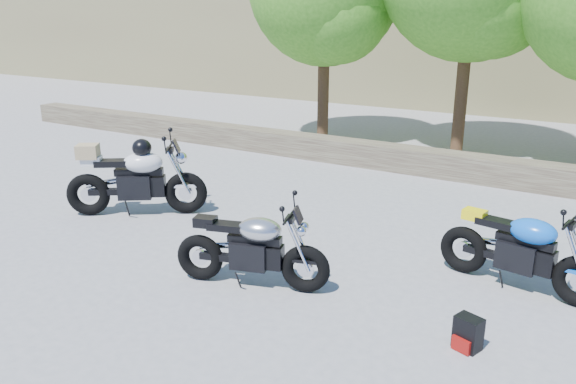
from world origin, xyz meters
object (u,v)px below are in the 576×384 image
object	(u,v)px
silver_bike	(252,250)
white_bike	(135,178)
blue_bike	(521,251)
backpack	(468,334)

from	to	relation	value
silver_bike	white_bike	bearing A→B (deg)	143.01
silver_bike	blue_bike	xyz separation A→B (m)	(2.71, 1.55, 0.01)
blue_bike	backpack	world-z (taller)	blue_bike
silver_bike	white_bike	size ratio (longest dim) A/B	0.95
white_bike	blue_bike	distance (m)	5.75
blue_bike	silver_bike	bearing A→B (deg)	-140.50
silver_bike	backpack	size ratio (longest dim) A/B	5.49
white_bike	backpack	size ratio (longest dim) A/B	5.76
white_bike	backpack	xyz separation A→B (m)	(5.54, -1.15, -0.44)
silver_bike	white_bike	distance (m)	3.22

